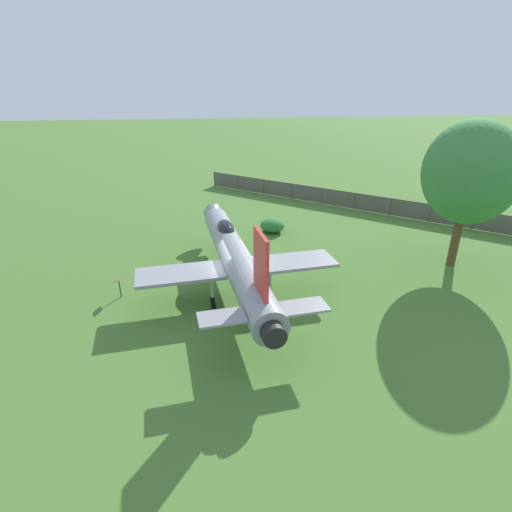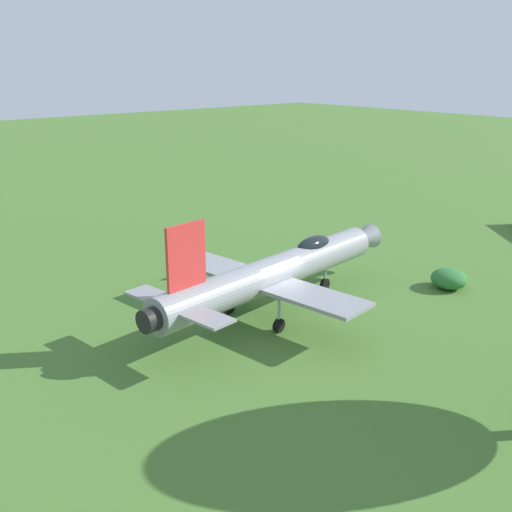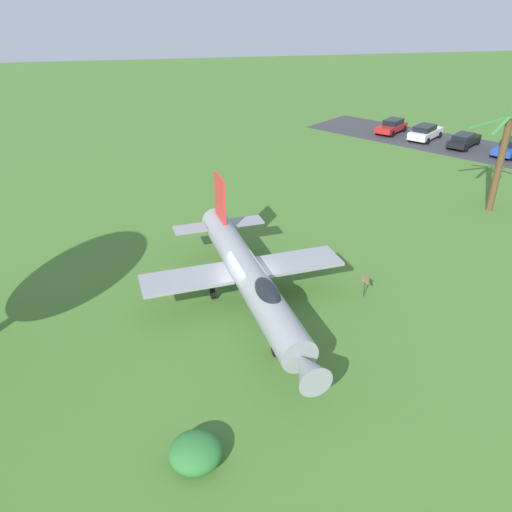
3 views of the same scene
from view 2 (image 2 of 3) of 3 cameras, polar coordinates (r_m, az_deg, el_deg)
ground_plane at (r=26.73m, az=1.60°, el=-5.47°), size 200.00×200.00×0.00m
display_jet at (r=26.26m, az=2.13°, el=-1.37°), size 14.86×10.04×5.09m
shrub_near_fence at (r=30.93m, az=17.85°, el=-2.06°), size 1.75×1.76×0.98m
info_plaque at (r=30.88m, az=-5.47°, el=-0.56°), size 0.71×0.59×1.14m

